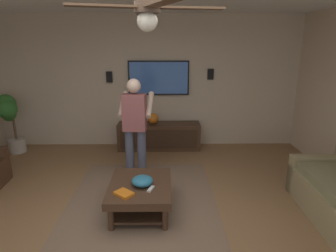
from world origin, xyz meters
name	(u,v)px	position (x,y,z in m)	size (l,w,h in m)	color
ground_plane	(137,235)	(0.00, 0.00, 0.00)	(7.68, 7.68, 0.00)	olive
wall_back_tv	(149,82)	(3.25, 0.00, 1.36)	(0.10, 6.47, 2.73)	#C6B299
area_rug	(142,203)	(0.72, -0.01, 0.01)	(2.66, 2.05, 0.01)	#7A604C
coffee_table	(140,191)	(0.52, -0.01, 0.30)	(1.00, 0.80, 0.40)	#422B1C
media_console	(159,136)	(2.92, -0.21, 0.28)	(0.45, 1.70, 0.55)	#422B1C
tv	(159,78)	(3.16, -0.21, 1.46)	(0.05, 1.25, 0.71)	black
person_standing	(135,123)	(1.57, 0.14, 0.93)	(0.57, 0.57, 1.64)	#4C5166
potted_plant_tall	(9,116)	(2.67, 2.72, 0.79)	(0.52, 0.44, 1.21)	#B7B2A8
bowl	(142,181)	(0.48, -0.04, 0.46)	(0.28, 0.28, 0.12)	teal
remote_white	(151,189)	(0.36, -0.16, 0.41)	(0.15, 0.04, 0.02)	white
book	(124,194)	(0.23, 0.16, 0.42)	(0.22, 0.16, 0.04)	orange
vase_round	(153,118)	(2.90, -0.10, 0.66)	(0.22, 0.22, 0.22)	orange
wall_speaker_left	(211,74)	(3.17, -1.29, 1.54)	(0.06, 0.12, 0.22)	black
wall_speaker_right	(109,77)	(3.17, 0.81, 1.48)	(0.06, 0.12, 0.22)	black
ceiling_fan	(148,11)	(-0.56, -0.21, 2.40)	(1.18, 1.20, 0.46)	#4C3828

